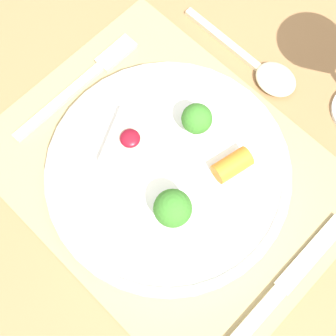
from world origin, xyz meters
TOP-DOWN VIEW (x-y plane):
  - ground_plane at (0.00, 0.00)m, footprint 8.00×8.00m
  - dining_table at (0.00, 0.00)m, footprint 1.39×1.22m
  - placemat at (0.00, 0.00)m, footprint 0.42×0.32m
  - dinner_plate at (-0.00, 0.00)m, footprint 0.30×0.30m
  - fork at (-0.17, 0.02)m, footprint 0.02×0.20m
  - knife at (0.19, -0.01)m, footprint 0.02×0.20m
  - spoon at (-0.01, 0.19)m, footprint 0.19×0.05m

SIDE VIEW (x-z plane):
  - ground_plane at x=0.00m, z-range 0.00..0.00m
  - dining_table at x=0.00m, z-range 0.30..1.06m
  - placemat at x=0.00m, z-range 0.76..0.77m
  - knife at x=0.19m, z-range 0.76..0.77m
  - fork at x=-0.17m, z-range 0.77..0.77m
  - spoon at x=-0.01m, z-range 0.76..0.78m
  - dinner_plate at x=0.00m, z-range 0.74..0.81m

